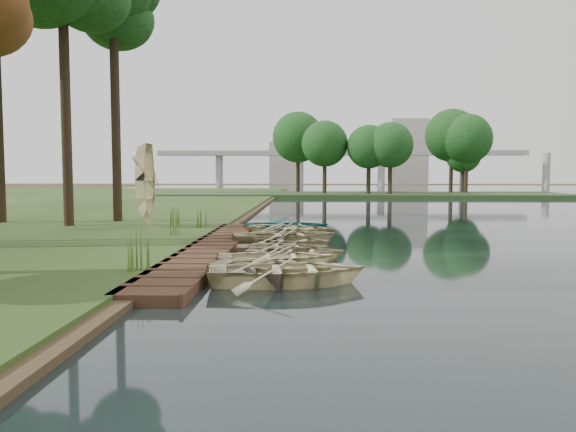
{
  "coord_description": "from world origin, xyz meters",
  "views": [
    {
      "loc": [
        1.62,
        -18.84,
        2.68
      ],
      "look_at": [
        0.96,
        1.08,
        1.21
      ],
      "focal_mm": 35.0,
      "sensor_mm": 36.0,
      "label": 1
    }
  ],
  "objects_px": {
    "rowboat_1": "(271,264)",
    "stored_rowboat": "(148,218)",
    "boardwalk": "(212,249)",
    "rowboat_0": "(287,268)",
    "rowboat_2": "(276,255)"
  },
  "relations": [
    {
      "from": "boardwalk",
      "to": "rowboat_2",
      "type": "relative_size",
      "value": 4.81
    },
    {
      "from": "rowboat_2",
      "to": "rowboat_0",
      "type": "bearing_deg",
      "value": -176.44
    },
    {
      "from": "boardwalk",
      "to": "rowboat_0",
      "type": "xyz_separation_m",
      "value": [
        2.76,
        -5.52,
        0.3
      ]
    },
    {
      "from": "boardwalk",
      "to": "rowboat_2",
      "type": "xyz_separation_m",
      "value": [
        2.35,
        -3.01,
        0.24
      ]
    },
    {
      "from": "rowboat_0",
      "to": "boardwalk",
      "type": "bearing_deg",
      "value": 18.77
    },
    {
      "from": "rowboat_0",
      "to": "stored_rowboat",
      "type": "distance_m",
      "value": 13.77
    },
    {
      "from": "boardwalk",
      "to": "rowboat_1",
      "type": "bearing_deg",
      "value": -62.77
    },
    {
      "from": "rowboat_1",
      "to": "stored_rowboat",
      "type": "relative_size",
      "value": 0.84
    },
    {
      "from": "boardwalk",
      "to": "rowboat_0",
      "type": "bearing_deg",
      "value": -63.4
    },
    {
      "from": "rowboat_1",
      "to": "stored_rowboat",
      "type": "xyz_separation_m",
      "value": [
        -6.31,
        10.95,
        0.31
      ]
    },
    {
      "from": "rowboat_2",
      "to": "boardwalk",
      "type": "bearing_deg",
      "value": 32.03
    },
    {
      "from": "boardwalk",
      "to": "rowboat_0",
      "type": "height_order",
      "value": "rowboat_0"
    },
    {
      "from": "rowboat_2",
      "to": "stored_rowboat",
      "type": "height_order",
      "value": "stored_rowboat"
    },
    {
      "from": "boardwalk",
      "to": "rowboat_2",
      "type": "distance_m",
      "value": 3.83
    },
    {
      "from": "boardwalk",
      "to": "rowboat_0",
      "type": "relative_size",
      "value": 4.17
    }
  ]
}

